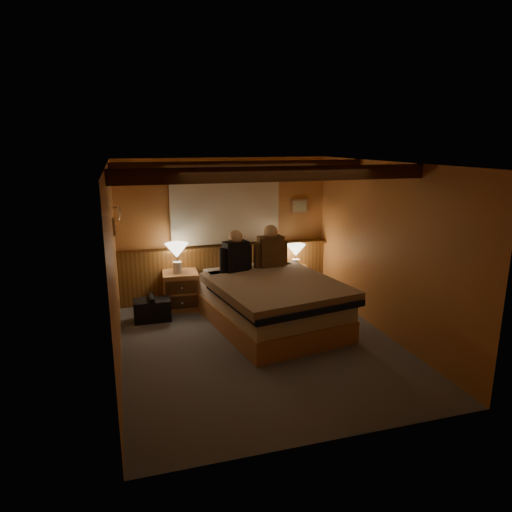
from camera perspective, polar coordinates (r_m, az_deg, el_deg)
name	(u,v)px	position (r m, az deg, el deg)	size (l,w,h in m)	color
floor	(261,345)	(6.23, 0.62, -11.10)	(4.20, 4.20, 0.00)	slate
ceiling	(261,163)	(5.64, 0.68, 11.53)	(4.20, 4.20, 0.00)	#BE8D47
wall_back	(225,229)	(7.80, -3.90, 3.35)	(3.60, 3.60, 0.00)	#B87B42
wall_left	(114,270)	(5.58, -17.32, -1.65)	(4.20, 4.20, 0.00)	#B87B42
wall_right	(385,250)	(6.57, 15.84, 0.78)	(4.20, 4.20, 0.00)	#B87B42
wall_front	(334,318)	(3.96, 9.71, -7.65)	(3.60, 3.60, 0.00)	#B87B42
wainscot	(226,271)	(7.91, -3.72, -1.83)	(3.60, 0.23, 0.94)	brown
curtain_window	(226,211)	(7.68, -3.83, 5.61)	(2.18, 0.09, 1.11)	#452A11
ceiling_beams	(258,170)	(5.79, 0.23, 10.71)	(3.60, 1.65, 0.16)	#452A11
coat_rail	(118,211)	(7.03, -16.86, 5.45)	(0.05, 0.55, 0.24)	silver
framed_print	(300,206)	(8.12, 5.47, 6.24)	(0.30, 0.04, 0.25)	#AD7E56
bed	(273,303)	(6.67, 2.14, -5.88)	(1.95, 2.36, 0.72)	tan
nightstand_left	(181,290)	(7.53, -9.37, -4.24)	(0.59, 0.54, 0.61)	tan
nightstand_right	(295,282)	(8.06, 4.91, -3.25)	(0.50, 0.46, 0.51)	tan
lamp_left	(177,252)	(7.32, -9.87, 0.44)	(0.37, 0.37, 0.48)	silver
lamp_right	(296,252)	(7.89, 5.00, 0.54)	(0.33, 0.33, 0.43)	silver
person_left	(236,254)	(6.98, -2.53, 0.23)	(0.53, 0.30, 0.66)	black
person_right	(271,249)	(7.23, 1.85, 0.84)	(0.57, 0.26, 0.70)	#513820
duffel_bag	(152,309)	(7.16, -12.86, -6.53)	(0.55, 0.34, 0.39)	black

